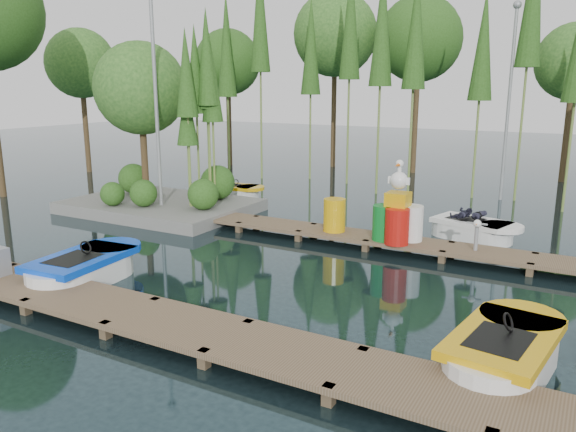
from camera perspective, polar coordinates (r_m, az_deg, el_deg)
The scene contains 14 objects.
ground_plane at distance 14.24m, azimuth -2.75°, elevation -4.49°, with size 90.00×90.00×0.00m, color #1E3238.
near_dock at distance 10.84m, azimuth -15.63°, elevation -9.47°, with size 18.00×1.50×0.50m.
far_dock at distance 15.84m, azimuth 5.12°, elevation -1.83°, with size 15.00×1.20×0.50m.
island at distance 20.06m, azimuth -13.35°, elevation 9.60°, with size 6.20×4.20×6.75m.
tree_screen at distance 24.01m, azimuth 6.83°, elevation 17.40°, with size 34.42×18.53×10.31m.
lamp_island at distance 18.90m, azimuth -13.34°, elevation 12.67°, with size 0.30×0.30×7.25m.
lamp_rear at distance 22.71m, azimuth 21.64°, elevation 12.14°, with size 0.30×0.30×7.25m.
boat_blue at distance 13.40m, azimuth -20.00°, elevation -5.13°, with size 1.62×3.11×1.01m.
boat_yellow_near at distance 9.50m, azimuth 21.05°, elevation -12.88°, with size 1.72×3.12×1.00m.
boat_yellow_far at distance 22.06m, azimuth -5.52°, elevation 2.51°, with size 2.47×1.28×1.20m.
boat_white_far at distance 16.93m, azimuth 18.28°, elevation -1.30°, with size 2.87×1.86×1.25m.
yellow_barrel at distance 15.76m, azimuth 4.74°, elevation 0.10°, with size 0.62×0.62×0.92m, color #D89F0B.
drum_cluster at distance 14.92m, azimuth 11.07°, elevation -0.19°, with size 1.25×1.14×2.15m.
seagull_post at distance 14.62m, azimuth 18.63°, elevation -1.33°, with size 0.49×0.26×0.78m.
Camera 1 is at (7.22, -11.48, 4.32)m, focal length 35.00 mm.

